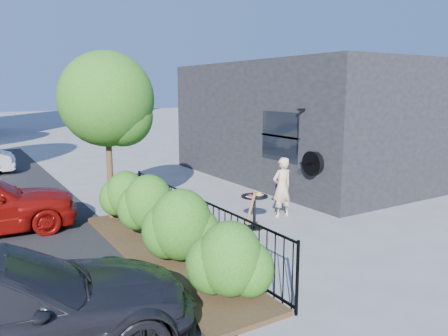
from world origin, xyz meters
TOP-DOWN VIEW (x-y plane):
  - ground at (0.00, 0.00)m, footprint 120.00×120.00m
  - shop_building at (5.50, 4.50)m, footprint 6.22×9.00m
  - fence at (-1.50, 0.00)m, footprint 0.05×6.05m
  - planting_bed at (-2.20, 0.00)m, footprint 1.30×6.00m
  - shrubs at (-2.10, 0.10)m, footprint 1.10×5.60m
  - patio_tree at (-2.24, 2.76)m, footprint 2.20×2.20m
  - cafe_table at (0.26, 0.47)m, footprint 0.61×0.61m
  - woman at (1.37, 0.87)m, footprint 0.55×0.36m
  - shovel at (-1.26, -1.32)m, footprint 0.50×0.19m

SIDE VIEW (x-z plane):
  - ground at x=0.00m, z-range 0.00..0.00m
  - planting_bed at x=-2.20m, z-range 0.00..0.08m
  - cafe_table at x=0.26m, z-range 0.12..0.94m
  - fence at x=-1.50m, z-range 0.01..1.11m
  - shovel at x=-1.26m, z-range -0.09..1.36m
  - shrubs at x=-2.10m, z-range 0.08..1.32m
  - woman at x=1.37m, z-range 0.00..1.49m
  - shop_building at x=5.50m, z-range 0.00..4.00m
  - patio_tree at x=-2.24m, z-range 0.79..4.73m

